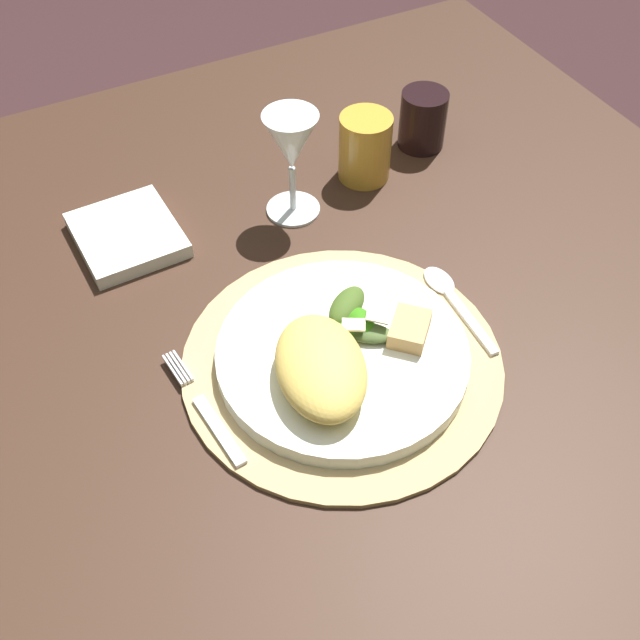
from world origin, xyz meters
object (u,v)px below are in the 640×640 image
at_px(amber_tumbler, 365,148).
at_px(spoon, 449,293).
at_px(napkin, 127,235).
at_px(dark_tumbler, 423,120).
at_px(dining_table, 256,421).
at_px(dinner_plate, 342,355).
at_px(fork, 207,412).
at_px(wine_glass, 291,147).

bearing_deg(amber_tumbler, spoon, -96.21).
bearing_deg(amber_tumbler, napkin, 176.33).
bearing_deg(dark_tumbler, dining_table, -149.58).
distance_m(dining_table, dinner_plate, 0.21).
relative_size(dinner_plate, spoon, 1.84).
bearing_deg(dinner_plate, napkin, 115.69).
xyz_separation_m(dinner_plate, dark_tumbler, (0.28, 0.29, 0.02)).
distance_m(fork, amber_tumbler, 0.42).
distance_m(spoon, dark_tumbler, 0.29).
bearing_deg(fork, spoon, 4.79).
height_order(fork, wine_glass, wine_glass).
bearing_deg(wine_glass, dining_table, -129.92).
xyz_separation_m(spoon, dark_tumbler, (0.13, 0.26, 0.03)).
bearing_deg(dinner_plate, dining_table, 130.75).
bearing_deg(fork, dining_table, 45.67).
height_order(dining_table, spoon, spoon).
relative_size(spoon, wine_glass, 1.02).
relative_size(dinner_plate, amber_tumbler, 2.97).
relative_size(wine_glass, amber_tumbler, 1.58).
bearing_deg(amber_tumbler, fork, -141.21).
bearing_deg(amber_tumbler, wine_glass, -169.55).
bearing_deg(fork, amber_tumbler, 38.79).
height_order(dinner_plate, amber_tumbler, amber_tumbler).
bearing_deg(dark_tumbler, wine_glass, -168.32).
relative_size(dinner_plate, fork, 1.64).
bearing_deg(napkin, amber_tumbler, -3.67).
bearing_deg(amber_tumbler, dinner_plate, -123.67).
relative_size(fork, dark_tumbler, 2.02).
relative_size(fork, amber_tumbler, 1.81).
distance_m(fork, wine_glass, 0.33).
distance_m(dinner_plate, wine_glass, 0.27).
relative_size(dining_table, dark_tumbler, 16.43).
bearing_deg(spoon, dining_table, 166.20).
distance_m(dinner_plate, napkin, 0.32).
bearing_deg(dining_table, dark_tumbler, 30.42).
height_order(fork, amber_tumbler, amber_tumbler).
bearing_deg(napkin, spoon, -41.73).
xyz_separation_m(dinner_plate, spoon, (0.15, 0.03, -0.01)).
height_order(dining_table, amber_tumbler, amber_tumbler).
bearing_deg(napkin, dinner_plate, -64.31).
bearing_deg(dinner_plate, wine_glass, 75.41).
xyz_separation_m(spoon, napkin, (-0.29, 0.26, 0.00)).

